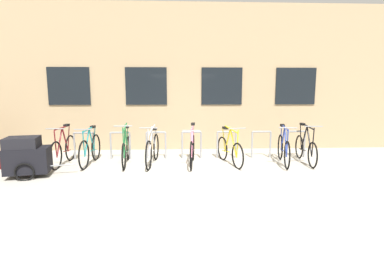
% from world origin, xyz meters
% --- Properties ---
extents(ground_plane, '(42.00, 42.00, 0.00)m').
position_xyz_m(ground_plane, '(0.00, 0.00, 0.00)').
color(ground_plane, '#B2ADA0').
extents(storefront_building, '(28.00, 7.71, 4.61)m').
position_xyz_m(storefront_building, '(0.00, 7.03, 2.30)').
color(storefront_building, tan).
rests_on(storefront_building, ground).
extents(bike_rack, '(6.58, 0.05, 0.78)m').
position_xyz_m(bike_rack, '(0.18, 1.90, 0.48)').
color(bike_rack, gray).
rests_on(bike_rack, ground).
extents(bicycle_silver, '(0.44, 1.83, 1.06)m').
position_xyz_m(bicycle_silver, '(-0.87, 1.29, 0.40)').
color(bicycle_silver, black).
rests_on(bicycle_silver, ground).
extents(bicycle_yellow, '(0.54, 1.62, 1.03)m').
position_xyz_m(bicycle_yellow, '(1.14, 1.23, 0.37)').
color(bicycle_yellow, black).
rests_on(bicycle_yellow, ground).
extents(bicycle_teal, '(0.44, 1.71, 1.01)m').
position_xyz_m(bicycle_teal, '(-2.50, 1.37, 0.39)').
color(bicycle_teal, black).
rests_on(bicycle_teal, ground).
extents(bicycle_black, '(0.44, 1.76, 1.07)m').
position_xyz_m(bicycle_black, '(3.22, 1.31, 0.38)').
color(bicycle_black, black).
rests_on(bicycle_black, ground).
extents(bicycle_maroon, '(0.44, 1.69, 1.05)m').
position_xyz_m(bicycle_maroon, '(-3.19, 1.36, 0.39)').
color(bicycle_maroon, black).
rests_on(bicycle_maroon, ground).
extents(bicycle_green, '(0.44, 1.77, 1.10)m').
position_xyz_m(bicycle_green, '(-1.57, 1.32, 0.38)').
color(bicycle_green, black).
rests_on(bicycle_green, ground).
extents(bicycle_pink, '(0.44, 1.79, 1.07)m').
position_xyz_m(bicycle_pink, '(0.16, 1.22, 0.40)').
color(bicycle_pink, black).
rests_on(bicycle_pink, ground).
extents(bicycle_blue, '(0.48, 1.74, 1.05)m').
position_xyz_m(bicycle_blue, '(2.58, 1.21, 0.39)').
color(bicycle_blue, black).
rests_on(bicycle_blue, ground).
extents(bike_trailer, '(1.48, 0.77, 0.92)m').
position_xyz_m(bike_trailer, '(-3.59, 0.30, 0.47)').
color(bike_trailer, black).
rests_on(bike_trailer, ground).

